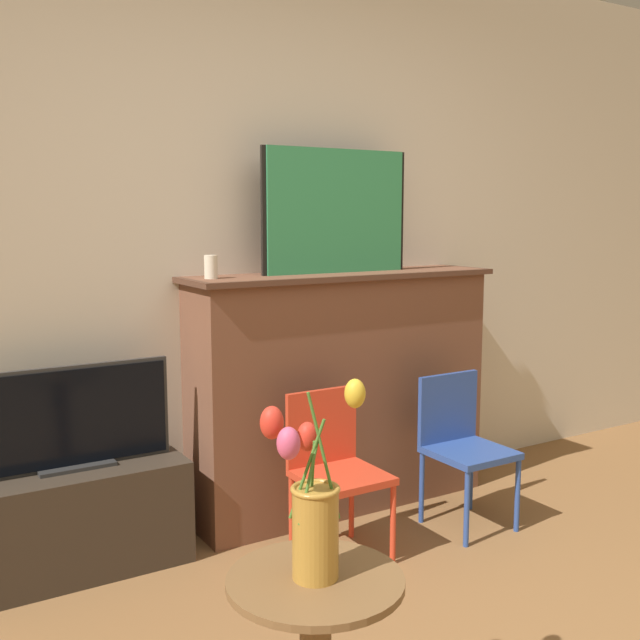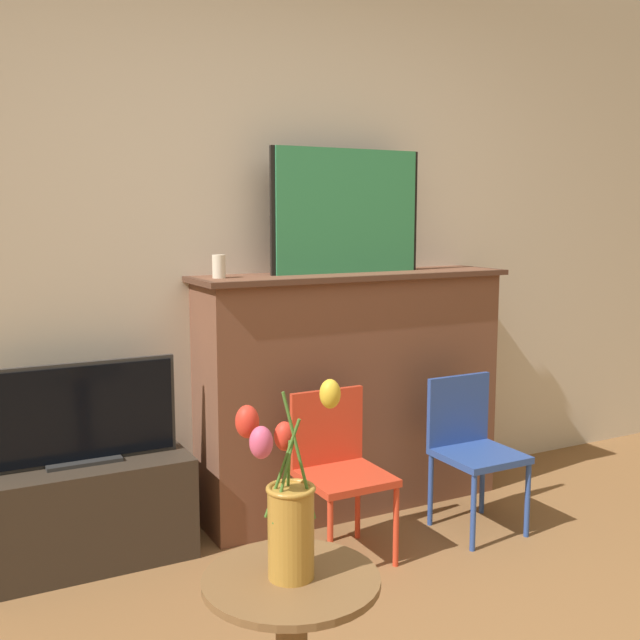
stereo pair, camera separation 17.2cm
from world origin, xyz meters
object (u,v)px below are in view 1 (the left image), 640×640
at_px(painting, 337,211).
at_px(tv_monitor, 73,419).
at_px(vase_tulips, 312,507).
at_px(chair_blue, 461,439).
at_px(chair_red, 334,462).

bearing_deg(painting, tv_monitor, -178.81).
relative_size(tv_monitor, vase_tulips, 1.52).
relative_size(chair_blue, vase_tulips, 1.36).
distance_m(painting, vase_tulips, 1.92).
xyz_separation_m(painting, chair_blue, (0.38, -0.48, -1.04)).
xyz_separation_m(tv_monitor, chair_blue, (1.63, -0.45, -0.23)).
bearing_deg(chair_blue, chair_red, 176.89).
distance_m(painting, tv_monitor, 1.49).
bearing_deg(chair_red, painting, 56.37).
relative_size(painting, tv_monitor, 1.01).
relative_size(tv_monitor, chair_blue, 1.12).
xyz_separation_m(painting, chair_red, (-0.29, -0.44, -1.04)).
height_order(tv_monitor, chair_blue, tv_monitor).
height_order(chair_blue, vase_tulips, vase_tulips).
height_order(painting, chair_blue, painting).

